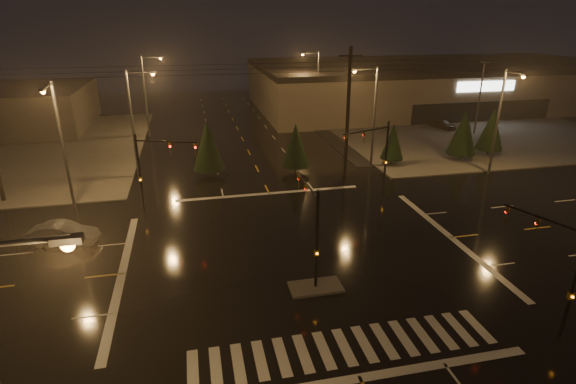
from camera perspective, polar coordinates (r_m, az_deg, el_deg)
ground at (r=29.54m, az=1.40°, el=-7.90°), size 140.00×140.00×0.00m
sidewalk_ne at (r=67.40m, az=20.65°, el=7.76°), size 36.00×36.00×0.12m
median_island at (r=26.21m, az=3.53°, el=-11.94°), size 3.00×1.60×0.15m
crosswalk at (r=22.45m, az=7.18°, el=-18.92°), size 15.00×2.60×0.01m
stop_bar_near at (r=21.08m, az=9.10°, el=-22.29°), size 16.00×0.50×0.01m
stop_bar_far at (r=39.28m, az=-2.41°, el=-0.17°), size 16.00×0.50×0.01m
parking_lot at (r=68.67m, az=25.08°, el=7.33°), size 50.00×24.00×0.08m
retail_building at (r=82.76m, az=18.07°, el=13.08°), size 60.20×28.30×7.20m
signal_mast_median at (r=25.18m, az=3.14°, el=-3.80°), size 0.25×4.59×6.00m
signal_mast_ne at (r=39.93m, az=11.33°, el=5.52°), size 4.84×1.86×6.00m
signal_mast_nw at (r=36.85m, az=-16.98°, el=3.65°), size 4.84×1.86×6.00m
signal_mast_se at (r=24.88m, az=31.27°, el=-7.61°), size 1.55×3.87×6.00m
streetlight_1 at (r=44.12m, az=-18.85°, el=9.00°), size 2.77×0.32×10.00m
streetlight_2 at (r=59.81m, az=-17.44°, el=12.19°), size 2.77×0.32×10.00m
streetlight_3 at (r=45.36m, az=10.57°, el=10.09°), size 2.77×0.32×10.00m
streetlight_4 at (r=64.00m, az=3.59°, el=13.65°), size 2.77×0.32×10.00m
streetlight_5 at (r=38.45m, az=-26.93°, el=6.09°), size 0.32×2.77×10.00m
streetlight_6 at (r=46.69m, az=25.40°, el=8.72°), size 0.32×2.77×10.00m
utility_pole_1 at (r=42.32m, az=7.60°, el=9.91°), size 2.20×0.32×12.00m
conifer_0 at (r=47.34m, az=13.18°, el=6.30°), size 2.36×2.36×4.38m
conifer_1 at (r=51.27m, az=21.39°, el=7.12°), size 3.01×3.01×5.41m
conifer_2 at (r=54.24m, az=24.43°, el=7.29°), size 2.88×2.88×5.20m
conifer_3 at (r=43.31m, az=-10.14°, el=5.86°), size 3.04×3.04×5.44m
conifer_4 at (r=43.75m, az=0.98°, el=6.00°), size 2.70×2.70×4.92m
car_parked at (r=65.55m, az=19.03°, el=8.15°), size 2.73×4.19×1.33m
car_crossing at (r=34.10m, az=-26.63°, el=-4.75°), size 4.74×2.60×1.48m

